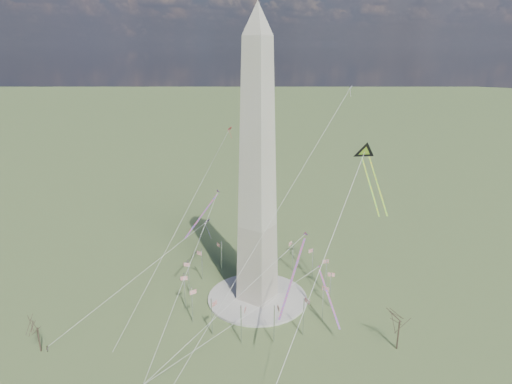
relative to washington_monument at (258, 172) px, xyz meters
The scene contains 14 objects.
ground 47.95m from the washington_monument, ahead, with size 2000.00×2000.00×0.00m, color #435D2E.
plaza 47.55m from the washington_monument, ahead, with size 36.00×36.00×0.80m, color #B5B2A5.
washington_monument is the anchor object (origin of this frame).
flagpole_ring 40.68m from the washington_monument, 169.63° to the right, with size 54.40×54.40×13.00m.
tree_near 63.55m from the washington_monument, ahead, with size 8.19×8.19×14.32m.
tree_far 82.01m from the washington_monument, 121.81° to the right, with size 6.94×6.94×12.14m.
person_west 84.33m from the washington_monument, 121.02° to the right, with size 0.94×0.73×1.93m, color gray.
kite_delta_black 35.32m from the washington_monument, 25.22° to the left, with size 17.86×20.08×18.10m.
kite_diamond_purple 33.49m from the washington_monument, behind, with size 1.75×2.77×8.64m.
kite_streamer_left 36.26m from the washington_monument, 35.35° to the right, with size 6.21×23.39×16.22m.
kite_streamer_mid 23.43m from the washington_monument, 159.87° to the right, with size 1.74×18.51×12.72m.
kite_streamer_right 44.61m from the washington_monument, ahead, with size 14.99×13.66×13.13m.
kite_small_red 51.98m from the washington_monument, 137.00° to the left, with size 1.53×2.37×5.17m.
kite_small_white 53.97m from the washington_monument, 75.89° to the left, with size 1.59×1.41×4.29m.
Camera 1 is at (80.62, -121.60, 88.20)m, focal length 32.00 mm.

